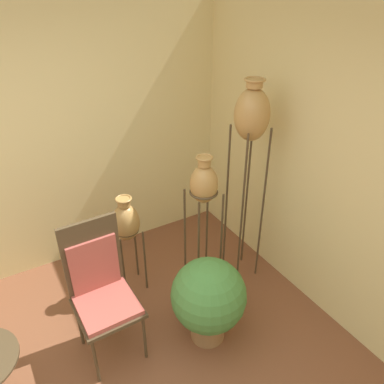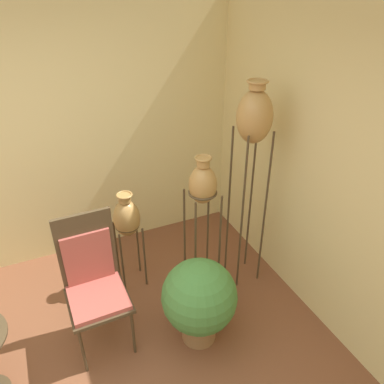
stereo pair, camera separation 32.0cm
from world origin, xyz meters
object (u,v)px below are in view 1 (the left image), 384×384
at_px(chair, 101,286).
at_px(potted_plant, 208,298).
at_px(vase_stand_medium, 204,188).
at_px(vase_stand_short, 126,223).
at_px(vase_stand_tall, 252,119).

bearing_deg(chair, potted_plant, -27.06).
bearing_deg(potted_plant, vase_stand_medium, 62.47).
height_order(vase_stand_medium, vase_stand_short, vase_stand_medium).
distance_m(vase_stand_tall, vase_stand_medium, 0.70).
relative_size(chair, potted_plant, 1.50).
height_order(vase_stand_tall, vase_stand_medium, vase_stand_tall).
bearing_deg(vase_stand_short, potted_plant, -70.29).
relative_size(vase_stand_tall, chair, 1.70).
xyz_separation_m(vase_stand_tall, potted_plant, (-0.74, -0.52, -1.23)).
xyz_separation_m(vase_stand_medium, chair, (-1.03, -0.16, -0.50)).
bearing_deg(vase_stand_medium, potted_plant, -117.53).
bearing_deg(vase_stand_tall, vase_stand_short, 160.34).
bearing_deg(potted_plant, chair, 153.87).
distance_m(chair, potted_plant, 0.87).
height_order(vase_stand_medium, chair, vase_stand_medium).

